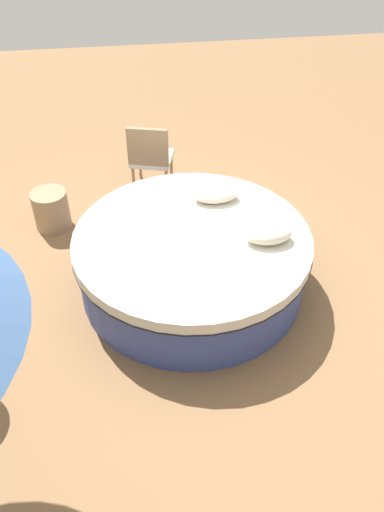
# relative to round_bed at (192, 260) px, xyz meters

# --- Properties ---
(ground_plane) EXTENTS (16.00, 16.00, 0.00)m
(ground_plane) POSITION_rel_round_bed_xyz_m (0.00, 0.00, -0.34)
(ground_plane) COLOR olive
(round_bed) EXTENTS (2.42, 2.42, 0.67)m
(round_bed) POSITION_rel_round_bed_xyz_m (0.00, 0.00, 0.00)
(round_bed) COLOR #38478C
(round_bed) RESTS_ON ground_plane
(throw_pillow_0) EXTENTS (0.47, 0.29, 0.17)m
(throw_pillow_0) POSITION_rel_round_bed_xyz_m (0.73, -0.19, 0.41)
(throw_pillow_0) COLOR beige
(throw_pillow_0) RESTS_ON round_bed
(throw_pillow_1) EXTENTS (0.49, 0.29, 0.15)m
(throw_pillow_1) POSITION_rel_round_bed_xyz_m (0.35, 0.59, 0.40)
(throw_pillow_1) COLOR beige
(throw_pillow_1) RESTS_ON round_bed
(patio_chair) EXTENTS (0.63, 0.62, 0.98)m
(patio_chair) POSITION_rel_round_bed_xyz_m (-0.27, 1.91, 0.22)
(patio_chair) COLOR #997A56
(patio_chair) RESTS_ON ground_plane
(side_table) EXTENTS (0.43, 0.43, 0.48)m
(side_table) POSITION_rel_round_bed_xyz_m (-1.54, 1.30, -0.10)
(side_table) COLOR #997A56
(side_table) RESTS_ON ground_plane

